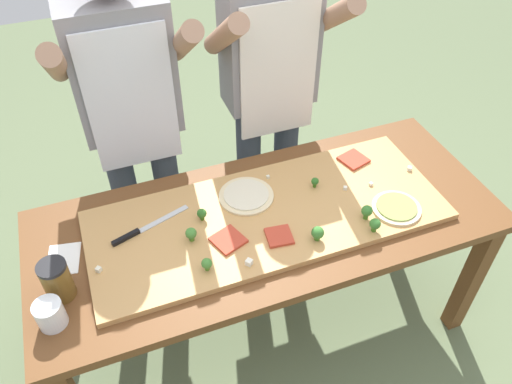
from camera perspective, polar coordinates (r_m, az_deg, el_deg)
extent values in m
plane|color=#60704C|center=(2.56, 1.09, -14.61)|extent=(8.00, 8.00, 0.00)
cube|color=brown|center=(2.47, 23.24, -8.97)|extent=(0.07, 0.07, 0.71)
cube|color=brown|center=(2.43, -21.24, -9.28)|extent=(0.07, 0.07, 0.71)
cube|color=brown|center=(2.77, 15.39, 0.50)|extent=(0.07, 0.07, 0.71)
cube|color=brown|center=(1.98, 1.36, -3.33)|extent=(1.83, 0.76, 0.04)
cube|color=tan|center=(1.96, 1.43, -2.67)|extent=(1.38, 0.54, 0.03)
cube|color=#B7BABF|center=(1.96, -10.42, -3.00)|extent=(0.21, 0.09, 0.00)
cube|color=black|center=(1.91, -14.56, -5.01)|extent=(0.11, 0.05, 0.02)
cylinder|color=beige|center=(2.01, -1.12, -0.45)|extent=(0.22, 0.22, 0.01)
cylinder|color=beige|center=(2.00, -1.12, -0.29)|extent=(0.18, 0.18, 0.01)
cylinder|color=beige|center=(2.04, 15.64, -1.76)|extent=(0.19, 0.19, 0.01)
cylinder|color=#899E4C|center=(2.03, 15.68, -1.60)|extent=(0.16, 0.16, 0.01)
cube|color=#BC3D28|center=(1.86, 2.64, -5.02)|extent=(0.10, 0.10, 0.01)
cube|color=#BC3D28|center=(1.85, -3.18, -5.46)|extent=(0.14, 0.14, 0.01)
cube|color=#BC3D28|center=(2.22, 11.00, 3.64)|extent=(0.13, 0.13, 0.01)
cylinder|color=#487A23|center=(1.77, -5.57, -8.53)|extent=(0.02, 0.02, 0.02)
sphere|color=#427F33|center=(1.75, -5.62, -8.06)|extent=(0.04, 0.04, 0.04)
cylinder|color=#3F7220|center=(1.86, 6.95, -5.14)|extent=(0.02, 0.02, 0.02)
sphere|color=#38752D|center=(1.84, 7.02, -4.60)|extent=(0.05, 0.05, 0.05)
cylinder|color=#3F7220|center=(1.93, 13.24, -4.06)|extent=(0.02, 0.02, 0.02)
sphere|color=#38752D|center=(1.91, 13.37, -3.53)|extent=(0.04, 0.04, 0.04)
cylinder|color=#3F7220|center=(1.97, 12.36, -2.66)|extent=(0.02, 0.02, 0.03)
sphere|color=#38752D|center=(1.95, 12.48, -2.09)|extent=(0.04, 0.04, 0.04)
cylinder|color=#366618|center=(1.93, -6.13, -2.89)|extent=(0.02, 0.02, 0.02)
sphere|color=#2D6623|center=(1.91, -6.17, -2.43)|extent=(0.04, 0.04, 0.04)
cylinder|color=#487A23|center=(1.86, -7.31, -5.19)|extent=(0.02, 0.02, 0.02)
sphere|color=#427F33|center=(1.84, -7.38, -4.66)|extent=(0.04, 0.04, 0.04)
cylinder|color=#366618|center=(2.06, 6.66, 0.80)|extent=(0.01, 0.01, 0.02)
sphere|color=#2D6623|center=(2.05, 6.71, 1.22)|extent=(0.03, 0.03, 0.03)
cube|color=silver|center=(1.84, -17.44, -8.39)|extent=(0.02, 0.02, 0.02)
cube|color=silver|center=(2.23, 17.03, 2.57)|extent=(0.02, 0.02, 0.02)
cube|color=white|center=(2.12, 12.87, 0.96)|extent=(0.02, 0.02, 0.01)
cube|color=silver|center=(2.09, 1.37, 1.73)|extent=(0.01, 0.01, 0.01)
cube|color=white|center=(2.07, 10.09, 0.45)|extent=(0.02, 0.02, 0.01)
cube|color=white|center=(1.77, -0.79, -7.98)|extent=(0.03, 0.03, 0.02)
cylinder|color=white|center=(1.76, -22.32, -12.72)|extent=(0.09, 0.09, 0.10)
cylinder|color=white|center=(1.78, -22.16, -13.07)|extent=(0.08, 0.08, 0.05)
cylinder|color=brown|center=(1.80, -21.61, -9.42)|extent=(0.09, 0.09, 0.14)
cylinder|color=black|center=(1.75, -22.25, -7.88)|extent=(0.10, 0.10, 0.01)
cube|color=white|center=(1.96, -21.01, -7.13)|extent=(0.14, 0.17, 0.00)
cylinder|color=#333847|center=(2.51, -14.19, -1.68)|extent=(0.12, 0.12, 0.90)
cylinder|color=#333847|center=(2.52, -9.78, -0.56)|extent=(0.12, 0.12, 0.90)
cube|color=gray|center=(2.08, -14.90, 13.28)|extent=(0.40, 0.20, 0.55)
cube|color=silver|center=(2.03, -13.97, 9.90)|extent=(0.34, 0.01, 0.60)
cylinder|color=#997056|center=(1.94, -21.84, 13.33)|extent=(0.08, 0.39, 0.31)
cylinder|color=#997056|center=(1.97, -8.25, 16.48)|extent=(0.08, 0.39, 0.31)
cylinder|color=#333847|center=(2.59, -0.81, 1.69)|extent=(0.12, 0.12, 0.90)
cylinder|color=#333847|center=(2.65, 3.26, 2.71)|extent=(0.12, 0.12, 0.90)
cube|color=gray|center=(2.21, 1.54, 16.52)|extent=(0.40, 0.20, 0.55)
cube|color=silver|center=(2.16, 2.59, 13.35)|extent=(0.34, 0.01, 0.60)
cylinder|color=#997056|center=(2.00, -3.68, 17.33)|extent=(0.08, 0.39, 0.31)
cylinder|color=#997056|center=(2.17, 8.63, 19.06)|extent=(0.08, 0.39, 0.31)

